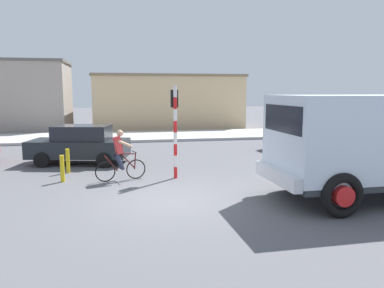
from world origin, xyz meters
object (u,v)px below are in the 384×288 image
car_white_mid (306,134)px  car_far_side (80,144)px  traffic_light_pole (175,119)px  truck_foreground (368,140)px  bollard_far (68,161)px  cyclist (120,155)px  bollard_near (62,169)px

car_white_mid → car_far_side: (-11.08, -1.69, 0.00)m
traffic_light_pole → car_white_mid: size_ratio=0.77×
truck_foreground → bollard_far: 10.10m
cyclist → bollard_far: cyclist is taller
truck_foreground → bollard_near: 9.47m
truck_foreground → cyclist: 7.65m
car_white_mid → car_far_side: same height
truck_foreground → traffic_light_pole: 6.05m
truck_foreground → bollard_near: bearing=156.7°
truck_foreground → bollard_near: truck_foreground is taller
truck_foreground → car_far_side: truck_foreground is taller
car_white_mid → bollard_near: bearing=-156.8°
car_far_side → bollard_near: size_ratio=4.74×
truck_foreground → traffic_light_pole: bearing=143.2°
car_far_side → bollard_near: 3.22m
truck_foreground → car_white_mid: 9.06m
bollard_near → bollard_far: size_ratio=1.00×
traffic_light_pole → bollard_near: (-3.78, 0.10, -1.62)m
cyclist → traffic_light_pole: bearing=1.7°
cyclist → car_white_mid: 10.71m
car_white_mid → truck_foreground: bearing=-107.7°
traffic_light_pole → bollard_near: bearing=178.5°
car_far_side → bollard_near: car_far_side is taller
bollard_near → car_far_side: bearing=85.0°
truck_foreground → car_far_side: 10.86m
bollard_near → truck_foreground: bearing=-23.3°
bollard_near → bollard_far: bearing=90.0°
traffic_light_pole → bollard_far: 4.38m
traffic_light_pole → bollard_far: bearing=158.4°
traffic_light_pole → bollard_near: size_ratio=3.56×
truck_foreground → bollard_near: (-8.62, 3.72, -1.22)m
traffic_light_pole → bollard_near: traffic_light_pole is taller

